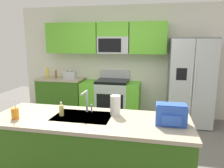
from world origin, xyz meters
TOP-DOWN VIEW (x-y plane):
  - ground_plane at (0.00, 0.00)m, footprint 9.00×9.00m
  - kitchen_wall_unit at (-0.14, 2.08)m, footprint 5.20×0.43m
  - back_counter at (-1.51, 1.80)m, footprint 1.10×0.63m
  - range_oven at (-0.28, 1.80)m, footprint 1.36×0.61m
  - refrigerator at (1.46, 1.73)m, footprint 0.90×0.76m
  - island_counter at (-0.01, -0.70)m, footprint 2.32×0.82m
  - toaster at (-1.26, 1.75)m, footprint 0.28×0.16m
  - pepper_mill at (-1.64, 1.80)m, footprint 0.05×0.05m
  - bottle_yellow at (-1.88, 1.83)m, footprint 0.06×0.06m
  - sink_faucet at (-0.10, -0.51)m, footprint 0.08×0.21m
  - drink_cup_orange at (-0.84, -0.88)m, footprint 0.08×0.08m
  - soap_dispenser at (-0.36, -0.68)m, footprint 0.06×0.06m
  - paper_towel_roll at (0.27, -0.52)m, footprint 0.12×0.12m
  - backpack at (0.91, -0.70)m, footprint 0.32×0.22m

SIDE VIEW (x-z plane):
  - ground_plane at x=0.00m, z-range 0.00..0.00m
  - range_oven at x=-0.28m, z-range -0.11..0.99m
  - back_counter at x=-1.51m, z-range 0.00..0.90m
  - island_counter at x=-0.01m, z-range 0.00..0.90m
  - refrigerator at x=1.46m, z-range 0.00..1.85m
  - drink_cup_orange at x=-0.84m, z-range 0.84..1.09m
  - soap_dispenser at x=-0.36m, z-range 0.88..1.05m
  - toaster at x=-1.26m, z-range 0.90..1.08m
  - pepper_mill at x=-1.64m, z-range 0.90..1.08m
  - backpack at x=0.91m, z-range 0.90..1.13m
  - paper_towel_roll at x=0.27m, z-range 0.90..1.14m
  - bottle_yellow at x=-1.88m, z-range 0.90..1.14m
  - sink_faucet at x=-0.10m, z-range 0.93..1.21m
  - kitchen_wall_unit at x=-0.14m, z-range 0.17..2.77m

